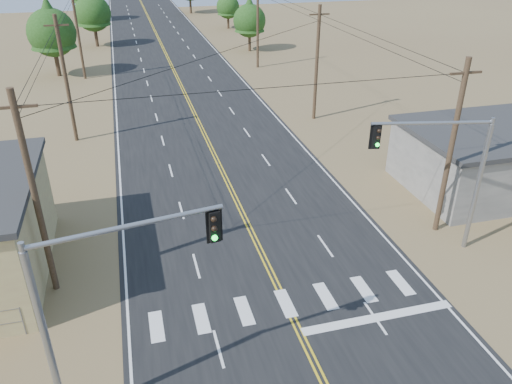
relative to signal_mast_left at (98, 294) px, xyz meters
name	(u,v)px	position (x,y,z in m)	size (l,w,h in m)	color
road	(206,137)	(7.72, 25.73, -5.14)	(15.00, 200.00, 0.02)	black
utility_pole_left_near	(35,196)	(-2.78, 7.73, -0.04)	(1.80, 0.30, 10.00)	#4C3826
utility_pole_left_mid	(66,79)	(-2.78, 27.73, -0.04)	(1.80, 0.30, 10.00)	#4C3826
utility_pole_left_far	(78,34)	(-2.78, 47.73, -0.04)	(1.80, 0.30, 10.00)	#4C3826
utility_pole_right_near	(451,148)	(18.22, 7.73, -0.04)	(1.80, 0.30, 10.00)	#4C3826
utility_pole_right_mid	(317,63)	(18.22, 27.73, -0.04)	(1.80, 0.30, 10.00)	#4C3826
utility_pole_right_far	(258,25)	(18.22, 47.73, -0.04)	(1.80, 0.30, 10.00)	#4C3826
signal_mast_left	(98,294)	(0.00, 0.00, 0.00)	(6.21, 1.21, 7.63)	gray
signal_mast_right	(449,164)	(17.03, 6.09, -0.10)	(5.98, 1.51, 7.48)	gray
tree_left_near	(51,28)	(-5.81, 49.81, 0.41)	(5.46, 5.46, 9.10)	#3F2D1E
tree_left_mid	(92,9)	(-1.64, 66.19, 0.10)	(5.15, 5.15, 8.59)	#3F2D1E
tree_right_near	(249,17)	(19.61, 57.30, -0.51)	(4.55, 4.55, 7.59)	#3F2D1E
tree_right_mid	(228,4)	(20.50, 75.98, -1.13)	(3.95, 3.95, 6.58)	#3F2D1E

